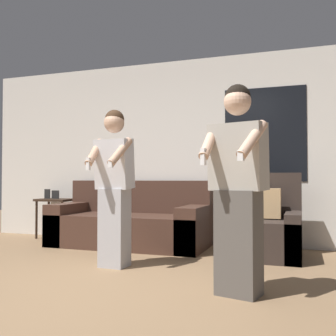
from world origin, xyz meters
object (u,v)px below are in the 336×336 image
(person_right, at_px, (238,188))
(side_table, at_px, (55,205))
(person_left, at_px, (114,185))
(couch, at_px, (131,224))
(armchair, at_px, (266,229))

(person_right, bearing_deg, side_table, 146.64)
(person_left, distance_m, person_right, 1.54)
(side_table, distance_m, person_left, 2.40)
(couch, distance_m, armchair, 1.87)
(armchair, xyz_separation_m, person_right, (-0.07, -1.69, 0.54))
(person_left, relative_size, person_right, 0.98)
(side_table, bearing_deg, armchair, -7.50)
(person_right, bearing_deg, couch, 133.75)
(armchair, distance_m, side_table, 3.33)
(person_left, xyz_separation_m, person_right, (1.42, -0.60, -0.00))
(couch, height_order, person_right, person_right)
(armchair, distance_m, person_right, 1.78)
(side_table, bearing_deg, person_right, -33.36)
(side_table, height_order, person_left, person_left)
(person_left, bearing_deg, person_right, -22.82)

